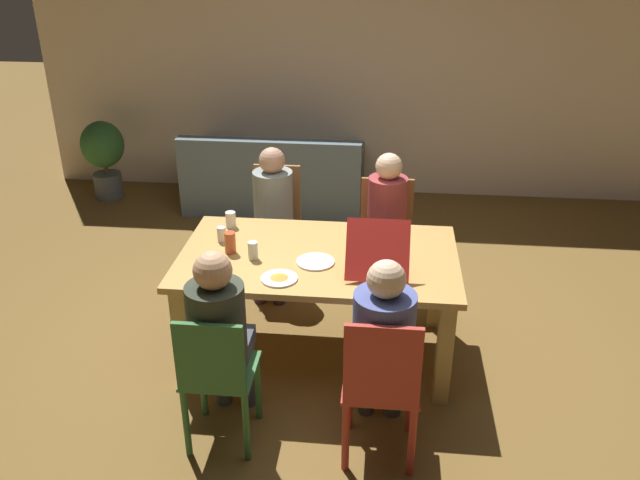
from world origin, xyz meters
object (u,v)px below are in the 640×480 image
at_px(pizza_box_0, 378,253).
at_px(plate_1, 315,262).
at_px(potted_plant, 104,153).
at_px(chair_2, 217,374).
at_px(person_0, 383,339).
at_px(person_2, 220,329).
at_px(plate_0, 279,278).
at_px(couch, 275,181).
at_px(person_1, 387,215).
at_px(drinking_glass_3, 222,234).
at_px(dining_table, 318,270).
at_px(drinking_glass_0, 231,220).
at_px(person_3, 272,210).
at_px(drinking_glass_1, 253,251).
at_px(chair_1, 386,228).
at_px(drinking_glass_2, 230,243).
at_px(chair_0, 381,385).
at_px(chair_3, 276,221).

distance_m(pizza_box_0, plate_1, 0.40).
bearing_deg(potted_plant, chair_2, -59.40).
xyz_separation_m(person_0, person_2, (-0.89, 0.02, -0.00)).
bearing_deg(plate_0, chair_2, -112.40).
relative_size(plate_0, couch, 0.12).
bearing_deg(person_1, drinking_glass_3, -146.01).
bearing_deg(plate_1, plate_0, -129.27).
xyz_separation_m(dining_table, drinking_glass_0, (-0.66, 0.37, 0.17)).
xyz_separation_m(plate_1, couch, (-0.72, 2.69, -0.49)).
height_order(person_1, drinking_glass_0, person_1).
relative_size(dining_table, potted_plant, 2.14).
bearing_deg(person_3, potted_plant, 140.18).
xyz_separation_m(person_3, pizza_box_0, (0.84, -0.90, 0.12)).
xyz_separation_m(person_2, drinking_glass_1, (0.05, 0.72, 0.12)).
relative_size(chair_2, drinking_glass_3, 8.49).
height_order(person_3, drinking_glass_3, person_3).
bearing_deg(person_1, plate_0, -117.52).
bearing_deg(chair_1, person_3, -170.29).
distance_m(chair_2, pizza_box_0, 1.30).
bearing_deg(drinking_glass_2, couch, 93.41).
bearing_deg(drinking_glass_1, chair_0, -46.19).
bearing_deg(drinking_glass_0, dining_table, -28.93).
distance_m(person_3, drinking_glass_1, 0.98).
height_order(drinking_glass_3, couch, drinking_glass_3).
xyz_separation_m(couch, potted_plant, (-1.86, 0.07, 0.22)).
xyz_separation_m(chair_1, chair_2, (-0.89, -1.99, -0.01)).
bearing_deg(drinking_glass_3, drinking_glass_0, 87.87).
relative_size(plate_0, drinking_glass_1, 1.90).
distance_m(person_0, person_3, 1.93).
xyz_separation_m(person_1, chair_2, (-0.89, -1.84, -0.18)).
distance_m(pizza_box_0, drinking_glass_0, 1.12).
bearing_deg(chair_3, potted_plant, 142.76).
bearing_deg(person_2, person_3, 90.00).
bearing_deg(drinking_glass_0, drinking_glass_2, -77.43).
distance_m(person_1, plate_1, 1.09).
height_order(dining_table, chair_1, chair_1).
xyz_separation_m(chair_2, plate_0, (0.25, 0.61, 0.27)).
bearing_deg(chair_0, dining_table, 113.91).
bearing_deg(chair_3, couch, 100.04).
relative_size(plate_1, drinking_glass_0, 2.15).
height_order(person_0, person_1, person_0).
height_order(chair_2, pizza_box_0, pizza_box_0).
distance_m(person_1, plate_0, 1.39).
xyz_separation_m(pizza_box_0, drinking_glass_0, (-1.05, 0.40, 0.01)).
height_order(dining_table, drinking_glass_2, drinking_glass_2).
bearing_deg(drinking_glass_0, chair_0, -50.86).
bearing_deg(pizza_box_0, person_0, -86.32).
distance_m(chair_1, person_1, 0.23).
height_order(person_2, plate_0, person_2).
relative_size(couch, potted_plant, 2.15).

